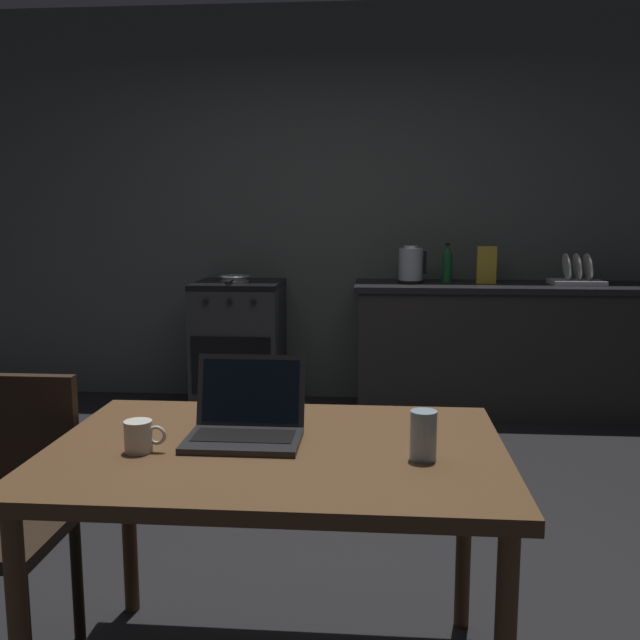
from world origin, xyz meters
TOP-DOWN VIEW (x-y plane):
  - ground_plane at (0.00, 0.00)m, footprint 12.00×12.00m
  - back_wall at (0.30, 2.48)m, footprint 6.40×0.10m
  - kitchen_counter at (1.32, 2.13)m, footprint 2.16×0.64m
  - stove_oven at (-0.58, 2.12)m, footprint 0.60×0.62m
  - dining_table at (0.11, -0.89)m, footprint 1.26×0.87m
  - chair at (-0.74, -0.79)m, footprint 0.40×0.40m
  - laptop at (0.02, -0.84)m, footprint 0.32×0.28m
  - electric_kettle at (0.62, 2.13)m, footprint 0.19×0.17m
  - frying_pan at (-0.61, 2.10)m, footprint 0.22×0.39m
  - coffee_mug at (-0.24, -0.97)m, footprint 0.11×0.08m
  - drinking_glass at (0.51, -0.97)m, footprint 0.07×0.07m
  - cereal_box at (1.13, 2.15)m, footprint 0.13×0.05m
  - dish_rack at (1.73, 2.13)m, footprint 0.34×0.26m
  - bottle_b at (0.87, 2.21)m, footprint 0.07×0.07m

SIDE VIEW (x-z plane):
  - ground_plane at x=0.00m, z-range 0.00..0.00m
  - stove_oven at x=-0.58m, z-range 0.00..0.90m
  - kitchen_counter at x=1.32m, z-range 0.00..0.90m
  - chair at x=-0.74m, z-range 0.06..0.94m
  - dining_table at x=0.11m, z-range 0.30..1.04m
  - coffee_mug at x=-0.24m, z-range 0.74..0.83m
  - laptop at x=0.02m, z-range 0.67..0.90m
  - drinking_glass at x=0.51m, z-range 0.74..0.87m
  - frying_pan at x=-0.61m, z-range 0.90..0.95m
  - dish_rack at x=1.73m, z-range 0.84..1.05m
  - electric_kettle at x=0.62m, z-range 0.89..1.15m
  - cereal_box at x=1.13m, z-range 0.90..1.15m
  - bottle_b at x=0.87m, z-range 0.89..1.16m
  - back_wall at x=0.30m, z-range 0.00..2.83m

